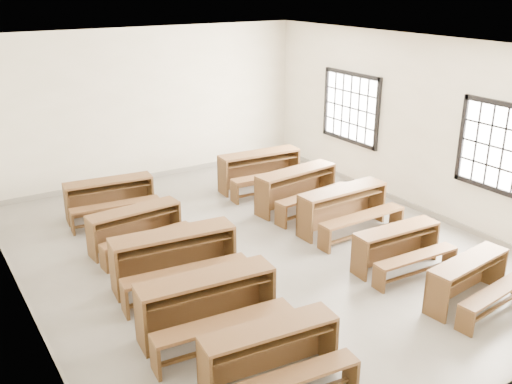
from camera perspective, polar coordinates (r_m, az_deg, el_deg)
room at (r=8.54m, az=0.51°, el=7.31°), size 8.50×8.50×3.20m
desk_set_0 at (r=6.26m, az=1.56°, el=-15.71°), size 1.59×0.94×0.68m
desk_set_1 at (r=7.03m, az=-4.78°, el=-10.85°), size 1.77×1.03×0.76m
desk_set_2 at (r=8.14m, az=-8.09°, el=-6.26°), size 1.84×1.09×0.79m
desk_set_3 at (r=9.33m, az=-11.90°, el=-3.34°), size 1.55×0.88×0.67m
desk_set_4 at (r=10.66m, az=-14.39°, el=-0.38°), size 1.64×0.97×0.70m
desk_set_5 at (r=8.17m, az=20.62°, el=-8.07°), size 1.47×0.88×0.63m
desk_set_6 at (r=8.80m, az=14.02°, el=-5.17°), size 1.45×0.80×0.64m
desk_set_7 at (r=9.89m, az=8.81°, el=-1.43°), size 1.69×0.91×0.75m
desk_set_8 at (r=10.73m, az=4.21°, el=0.56°), size 1.77×1.06×0.76m
desk_set_9 at (r=11.73m, az=0.47°, el=2.43°), size 1.77×1.01×0.77m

